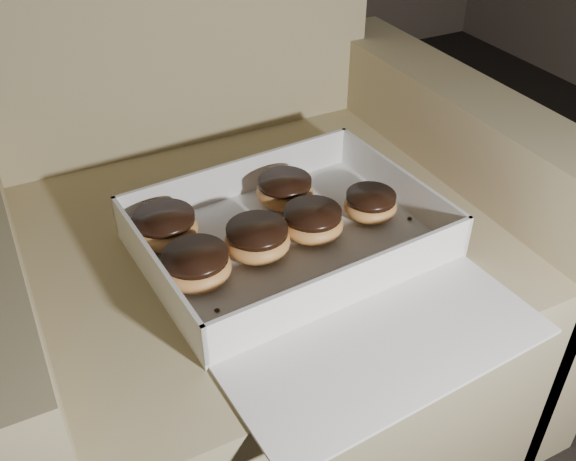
{
  "coord_description": "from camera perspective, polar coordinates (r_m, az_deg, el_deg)",
  "views": [
    {
      "loc": [
        0.06,
        0.11,
        0.97
      ],
      "look_at": [
        0.38,
        0.75,
        0.44
      ],
      "focal_mm": 40.0,
      "sensor_mm": 36.0,
      "label": 1
    }
  ],
  "objects": [
    {
      "name": "donut_b",
      "position": [
        0.87,
        -2.74,
        -0.83
      ],
      "size": [
        0.09,
        0.09,
        0.05
      ],
      "color": "gold",
      "rests_on": "bakery_box"
    },
    {
      "name": "armchair",
      "position": [
        1.08,
        -4.14,
        -2.83
      ],
      "size": [
        0.88,
        0.74,
        0.92
      ],
      "color": "tan",
      "rests_on": "floor"
    },
    {
      "name": "donut_d",
      "position": [
        0.98,
        -0.29,
        3.57
      ],
      "size": [
        0.09,
        0.09,
        0.04
      ],
      "color": "gold",
      "rests_on": "bakery_box"
    },
    {
      "name": "crumb_c",
      "position": [
        0.97,
        10.77,
        1.05
      ],
      "size": [
        0.01,
        0.01,
        0.0
      ],
      "primitive_type": "ellipsoid",
      "color": "black",
      "rests_on": "bakery_box"
    },
    {
      "name": "donut_c",
      "position": [
        0.91,
        2.2,
        0.74
      ],
      "size": [
        0.09,
        0.09,
        0.04
      ],
      "color": "gold",
      "rests_on": "bakery_box"
    },
    {
      "name": "crumb_a",
      "position": [
        0.85,
        4.5,
        -3.92
      ],
      "size": [
        0.01,
        0.01,
        0.0
      ],
      "primitive_type": "ellipsoid",
      "color": "black",
      "rests_on": "bakery_box"
    },
    {
      "name": "crumb_b",
      "position": [
        0.8,
        -6.34,
        -7.07
      ],
      "size": [
        0.01,
        0.01,
        0.0
      ],
      "primitive_type": "ellipsoid",
      "color": "black",
      "rests_on": "bakery_box"
    },
    {
      "name": "donut_f",
      "position": [
        0.84,
        -8.16,
        -3.14
      ],
      "size": [
        0.09,
        0.09,
        0.05
      ],
      "color": "gold",
      "rests_on": "bakery_box"
    },
    {
      "name": "donut_e",
      "position": [
        0.91,
        -10.88,
        0.25
      ],
      "size": [
        0.09,
        0.09,
        0.05
      ],
      "color": "gold",
      "rests_on": "bakery_box"
    },
    {
      "name": "bakery_box",
      "position": [
        0.88,
        1.61,
        -2.09
      ],
      "size": [
        0.43,
        0.5,
        0.07
      ],
      "rotation": [
        0.0,
        0.0,
        0.08
      ],
      "color": "white",
      "rests_on": "armchair"
    },
    {
      "name": "donut_a",
      "position": [
        0.96,
        7.33,
        2.3
      ],
      "size": [
        0.08,
        0.08,
        0.04
      ],
      "color": "gold",
      "rests_on": "bakery_box"
    }
  ]
}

